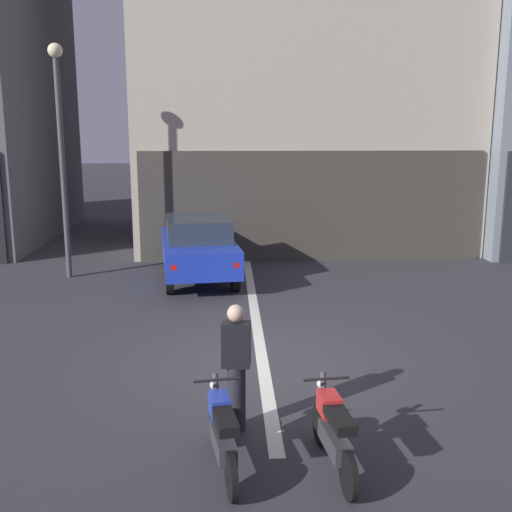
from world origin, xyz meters
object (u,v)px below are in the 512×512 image
(car_blue_crossing_near, at_px, (198,246))
(person_by_motorcycles, at_px, (236,366))
(motorcycle_blue_row_leftmost, at_px, (222,432))
(motorcycle_red_row_left_mid, at_px, (333,431))
(street_lamp, at_px, (61,136))

(car_blue_crossing_near, bearing_deg, person_by_motorcycles, -84.00)
(motorcycle_blue_row_leftmost, relative_size, motorcycle_red_row_left_mid, 0.99)
(street_lamp, bearing_deg, motorcycle_red_row_left_mid, -60.56)
(street_lamp, distance_m, motorcycle_blue_row_leftmost, 10.73)
(street_lamp, height_order, motorcycle_blue_row_leftmost, street_lamp)
(person_by_motorcycles, bearing_deg, street_lamp, 116.68)
(car_blue_crossing_near, xyz_separation_m, person_by_motorcycles, (0.84, -7.99, -0.03))
(street_lamp, bearing_deg, motorcycle_blue_row_leftmost, -66.62)
(car_blue_crossing_near, relative_size, motorcycle_red_row_left_mid, 2.57)
(car_blue_crossing_near, height_order, motorcycle_red_row_left_mid, car_blue_crossing_near)
(motorcycle_blue_row_leftmost, height_order, motorcycle_red_row_left_mid, same)
(car_blue_crossing_near, distance_m, person_by_motorcycles, 8.03)
(car_blue_crossing_near, bearing_deg, motorcycle_red_row_left_mid, -77.92)
(motorcycle_blue_row_leftmost, xyz_separation_m, motorcycle_red_row_left_mid, (1.26, -0.03, 0.00))
(motorcycle_red_row_left_mid, bearing_deg, street_lamp, 119.44)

